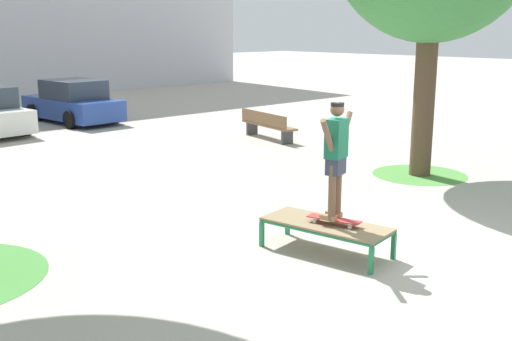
% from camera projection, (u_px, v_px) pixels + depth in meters
% --- Properties ---
extents(ground_plane, '(120.00, 120.00, 0.00)m').
position_uv_depth(ground_plane, '(380.00, 247.00, 9.38)').
color(ground_plane, '#B2AA9E').
extents(skate_box, '(1.06, 2.00, 0.46)m').
position_uv_depth(skate_box, '(326.00, 226.00, 9.06)').
color(skate_box, '#237A4C').
rests_on(skate_box, ground).
extents(skateboard, '(0.41, 0.82, 0.09)m').
position_uv_depth(skateboard, '(334.00, 220.00, 8.95)').
color(skateboard, '#B23333').
rests_on(skateboard, skate_box).
extents(skater, '(0.98, 0.37, 1.69)m').
position_uv_depth(skater, '(336.00, 152.00, 8.73)').
color(skater, brown).
rests_on(skater, skateboard).
extents(grass_patch_near_right, '(2.12, 2.12, 0.01)m').
position_uv_depth(grass_patch_near_right, '(419.00, 175.00, 14.03)').
color(grass_patch_near_right, '#519342').
rests_on(grass_patch_near_right, ground).
extents(car_blue, '(2.08, 4.28, 1.50)m').
position_uv_depth(car_blue, '(73.00, 103.00, 21.78)').
color(car_blue, '#28479E').
rests_on(car_blue, ground).
extents(park_bench, '(0.91, 2.44, 0.83)m').
position_uv_depth(park_bench, '(267.00, 125.00, 18.40)').
color(park_bench, brown).
rests_on(park_bench, ground).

